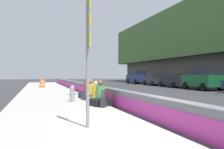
# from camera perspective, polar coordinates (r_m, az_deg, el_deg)

# --- Properties ---
(ground_plane) EXTENTS (160.00, 160.00, 0.00)m
(ground_plane) POSITION_cam_1_polar(r_m,az_deg,el_deg) (7.63, 12.03, -11.58)
(ground_plane) COLOR #353538
(ground_plane) RESTS_ON ground
(sidewalk_strip) EXTENTS (80.00, 4.40, 0.14)m
(sidewalk_strip) POSITION_cam_1_polar(r_m,az_deg,el_deg) (6.79, -8.53, -12.43)
(sidewalk_strip) COLOR #B5B2A8
(sidewalk_strip) RESTS_ON ground_plane
(jersey_barrier) EXTENTS (76.00, 0.45, 0.85)m
(jersey_barrier) POSITION_cam_1_polar(r_m,az_deg,el_deg) (7.55, 12.00, -8.43)
(jersey_barrier) COLOR slate
(jersey_barrier) RESTS_ON ground_plane
(route_sign_post) EXTENTS (0.44, 0.09, 3.60)m
(route_sign_post) POSITION_cam_1_polar(r_m,az_deg,el_deg) (6.77, -5.41, 5.95)
(route_sign_post) COLOR gray
(route_sign_post) RESTS_ON sidewalk_strip
(fire_hydrant) EXTENTS (0.26, 0.46, 0.88)m
(fire_hydrant) POSITION_cam_1_polar(r_m,az_deg,el_deg) (13.26, -8.88, -4.07)
(fire_hydrant) COLOR gray
(fire_hydrant) RESTS_ON sidewalk_strip
(seated_person_foreground) EXTENTS (0.92, 1.00, 1.16)m
(seated_person_foreground) POSITION_cam_1_polar(r_m,az_deg,el_deg) (11.42, -2.67, -5.17)
(seated_person_foreground) COLOR black
(seated_person_foreground) RESTS_ON sidewalk_strip
(seated_person_middle) EXTENTS (0.69, 0.80, 1.08)m
(seated_person_middle) POSITION_cam_1_polar(r_m,az_deg,el_deg) (12.57, -3.63, -4.81)
(seated_person_middle) COLOR #706651
(seated_person_middle) RESTS_ON sidewalk_strip
(seated_person_rear) EXTENTS (0.94, 1.01, 1.15)m
(seated_person_rear) POSITION_cam_1_polar(r_m,az_deg,el_deg) (14.04, -4.76, -4.21)
(seated_person_rear) COLOR #424247
(seated_person_rear) RESTS_ON sidewalk_strip
(seated_person_far) EXTENTS (0.91, 0.99, 1.15)m
(seated_person_far) POSITION_cam_1_polar(r_m,az_deg,el_deg) (15.10, -5.61, -3.91)
(seated_person_far) COLOR #23284C
(seated_person_far) RESTS_ON sidewalk_strip
(backpack) EXTENTS (0.32, 0.28, 0.40)m
(backpack) POSITION_cam_1_polar(r_m,az_deg,el_deg) (10.89, -2.17, -6.31)
(backpack) COLOR #232328
(backpack) RESTS_ON sidewalk_strip
(construction_barrel) EXTENTS (0.54, 0.54, 0.95)m
(construction_barrel) POSITION_cam_1_polar(r_m,az_deg,el_deg) (27.99, -15.34, -1.86)
(construction_barrel) COLOR orange
(construction_barrel) RESTS_ON sidewalk_strip
(parked_car_fourth) EXTENTS (4.86, 2.18, 2.28)m
(parked_car_fourth) POSITION_cam_1_polar(r_m,az_deg,el_deg) (26.64, 19.48, -0.74)
(parked_car_fourth) COLOR #145128
(parked_car_fourth) RESTS_ON ground_plane
(parked_car_midline) EXTENTS (4.53, 2.01, 1.71)m
(parked_car_midline) POSITION_cam_1_polar(r_m,az_deg,el_deg) (31.18, 13.59, -1.22)
(parked_car_midline) COLOR black
(parked_car_midline) RESTS_ON ground_plane
(parked_car_far) EXTENTS (4.55, 2.05, 1.71)m
(parked_car_far) POSITION_cam_1_polar(r_m,az_deg,el_deg) (36.03, 9.42, -1.06)
(parked_car_far) COLOR #28282D
(parked_car_far) RESTS_ON ground_plane
(parked_car_farther) EXTENTS (4.87, 2.20, 2.28)m
(parked_car_farther) POSITION_cam_1_polar(r_m,az_deg,el_deg) (41.95, 5.59, -0.47)
(parked_car_farther) COLOR navy
(parked_car_farther) RESTS_ON ground_plane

